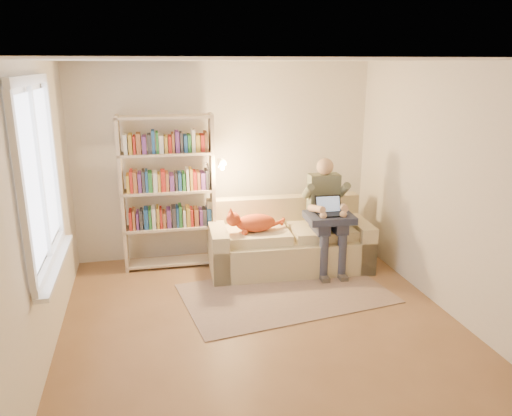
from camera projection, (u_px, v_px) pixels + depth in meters
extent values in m
plane|color=brown|center=(265.00, 330.00, 5.00)|extent=(4.50, 4.50, 0.00)
cube|color=white|center=(266.00, 60.00, 4.27)|extent=(4.00, 4.50, 0.02)
cube|color=silver|center=(36.00, 220.00, 4.21)|extent=(0.02, 4.50, 2.60)
cube|color=silver|center=(456.00, 193.00, 5.07)|extent=(0.02, 4.50, 2.60)
cube|color=silver|center=(225.00, 161.00, 6.74)|extent=(4.00, 0.02, 2.60)
cube|color=silver|center=(373.00, 324.00, 2.53)|extent=(4.00, 0.02, 2.60)
plane|color=white|center=(39.00, 175.00, 4.30)|extent=(0.00, 1.50, 1.50)
cube|color=white|center=(28.00, 80.00, 4.08)|extent=(0.05, 1.50, 0.08)
cube|color=white|center=(51.00, 260.00, 4.52)|extent=(0.05, 1.50, 0.08)
cube|color=white|center=(40.00, 174.00, 4.30)|extent=(0.04, 0.05, 1.50)
cube|color=white|center=(56.00, 264.00, 4.55)|extent=(0.12, 1.52, 0.04)
cube|color=#CABB8F|center=(289.00, 252.00, 6.48)|extent=(2.09, 1.03, 0.43)
cube|color=#CABB8F|center=(283.00, 212.00, 6.70)|extent=(2.05, 0.32, 0.44)
cube|color=#CABB8F|center=(218.00, 250.00, 6.31)|extent=(0.26, 0.93, 0.61)
cube|color=#CABB8F|center=(356.00, 241.00, 6.61)|extent=(0.26, 0.93, 0.61)
cube|color=beige|center=(255.00, 235.00, 6.28)|extent=(0.90, 0.66, 0.12)
cube|color=beige|center=(325.00, 231.00, 6.43)|extent=(0.90, 0.66, 0.12)
cube|color=#636B57|center=(324.00, 195.00, 6.37)|extent=(0.40, 0.23, 0.53)
sphere|color=tan|center=(325.00, 167.00, 6.25)|extent=(0.21, 0.21, 0.21)
cube|color=#36394C|center=(320.00, 225.00, 6.21)|extent=(0.18, 0.44, 0.16)
cube|color=#36394C|center=(337.00, 224.00, 6.24)|extent=(0.18, 0.44, 0.16)
cylinder|color=#36394C|center=(324.00, 258.00, 6.10)|extent=(0.11, 0.11, 0.57)
cylinder|color=#36394C|center=(342.00, 256.00, 6.14)|extent=(0.11, 0.11, 0.57)
ellipsoid|color=orange|center=(255.00, 223.00, 6.20)|extent=(0.52, 0.29, 0.22)
sphere|color=orange|center=(233.00, 219.00, 6.09)|extent=(0.18, 0.18, 0.18)
cylinder|color=orange|center=(275.00, 224.00, 6.31)|extent=(0.25, 0.06, 0.07)
cube|color=#272D45|center=(328.00, 217.00, 6.18)|extent=(0.60, 0.50, 0.09)
cube|color=black|center=(329.00, 214.00, 6.13)|extent=(0.34, 0.24, 0.02)
cube|color=black|center=(327.00, 204.00, 6.20)|extent=(0.33, 0.11, 0.21)
plane|color=#8CA5CC|center=(327.00, 204.00, 6.20)|extent=(0.30, 0.12, 0.28)
cube|color=beige|center=(122.00, 195.00, 6.22)|extent=(0.05, 0.30, 1.98)
cube|color=beige|center=(213.00, 191.00, 6.44)|extent=(0.05, 0.30, 1.98)
cube|color=beige|center=(172.00, 261.00, 6.59)|extent=(1.18, 0.33, 0.03)
cube|color=beige|center=(170.00, 227.00, 6.46)|extent=(1.18, 0.33, 0.03)
cube|color=beige|center=(168.00, 191.00, 6.32)|extent=(1.18, 0.33, 0.03)
cube|color=beige|center=(166.00, 153.00, 6.19)|extent=(1.18, 0.33, 0.03)
cube|color=beige|center=(164.00, 117.00, 6.06)|extent=(1.18, 0.33, 0.03)
cube|color=#66337F|center=(169.00, 217.00, 6.42)|extent=(1.01, 0.27, 0.24)
cube|color=#333338|center=(168.00, 181.00, 6.28)|extent=(1.01, 0.27, 0.24)
cube|color=#1E4C8C|center=(166.00, 143.00, 6.15)|extent=(1.01, 0.27, 0.24)
cylinder|color=beige|center=(206.00, 186.00, 6.40)|extent=(0.11, 0.11, 0.04)
cone|color=beige|center=(220.00, 165.00, 6.23)|extent=(0.13, 0.16, 0.16)
cube|color=gray|center=(286.00, 293.00, 5.78)|extent=(2.48, 1.68, 0.01)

